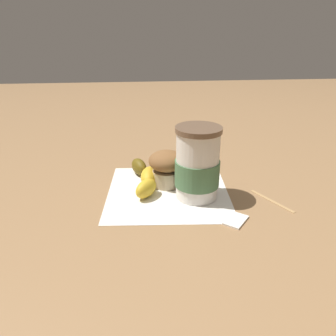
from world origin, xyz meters
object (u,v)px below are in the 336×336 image
banana (145,177)px  sugar_packet (236,219)px  coffee_cup (197,165)px  muffin (165,167)px

banana → sugar_packet: (-0.16, 0.16, -0.02)m
banana → sugar_packet: 0.23m
coffee_cup → sugar_packet: (-0.06, 0.10, -0.07)m
banana → sugar_packet: banana is taller
coffee_cup → sugar_packet: bearing=119.0°
coffee_cup → sugar_packet: coffee_cup is taller
sugar_packet → muffin: bearing=-53.8°
muffin → banana: bearing=-8.1°
coffee_cup → banana: (0.10, -0.06, -0.05)m
banana → sugar_packet: size_ratio=3.61×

